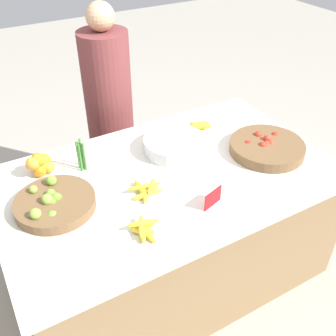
% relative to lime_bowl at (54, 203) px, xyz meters
% --- Properties ---
extents(ground_plane, '(12.00, 12.00, 0.00)m').
position_rel_lime_bowl_xyz_m(ground_plane, '(0.63, -0.05, -0.81)').
color(ground_plane, '#ADA599').
extents(market_table, '(1.88, 1.15, 0.78)m').
position_rel_lime_bowl_xyz_m(market_table, '(0.63, -0.05, -0.42)').
color(market_table, olive).
rests_on(market_table, ground_plane).
extents(lime_bowl, '(0.40, 0.40, 0.10)m').
position_rel_lime_bowl_xyz_m(lime_bowl, '(0.00, 0.00, 0.00)').
color(lime_bowl, brown).
rests_on(lime_bowl, market_table).
extents(tomato_basket, '(0.45, 0.45, 0.09)m').
position_rel_lime_bowl_xyz_m(tomato_basket, '(1.26, -0.14, 0.00)').
color(tomato_basket, brown).
rests_on(tomato_basket, market_table).
extents(orange_pile, '(0.15, 0.16, 0.13)m').
position_rel_lime_bowl_xyz_m(orange_pile, '(0.02, 0.33, 0.02)').
color(orange_pile, orange).
rests_on(orange_pile, market_table).
extents(metal_bowl, '(0.37, 0.37, 0.08)m').
position_rel_lime_bowl_xyz_m(metal_bowl, '(0.78, 0.15, 0.01)').
color(metal_bowl, silver).
rests_on(metal_bowl, market_table).
extents(price_sign, '(0.12, 0.04, 0.10)m').
position_rel_lime_bowl_xyz_m(price_sign, '(0.70, -0.38, 0.02)').
color(price_sign, red).
rests_on(price_sign, market_table).
extents(veg_bundle, '(0.04, 0.06, 0.18)m').
position_rel_lime_bowl_xyz_m(veg_bundle, '(0.24, 0.25, 0.06)').
color(veg_bundle, '#4C8E42').
rests_on(veg_bundle, market_table).
extents(banana_bunch_front_left, '(0.20, 0.20, 0.05)m').
position_rel_lime_bowl_xyz_m(banana_bunch_front_left, '(0.45, -0.13, -0.01)').
color(banana_bunch_front_left, yellow).
rests_on(banana_bunch_front_left, market_table).
extents(banana_bunch_back_center, '(0.16, 0.18, 0.05)m').
position_rel_lime_bowl_xyz_m(banana_bunch_back_center, '(0.31, -0.37, -0.01)').
color(banana_bunch_back_center, yellow).
rests_on(banana_bunch_back_center, market_table).
extents(banana_bunch_middle_left, '(0.16, 0.15, 0.06)m').
position_rel_lime_bowl_xyz_m(banana_bunch_middle_left, '(1.06, 0.29, -0.01)').
color(banana_bunch_middle_left, yellow).
rests_on(banana_bunch_middle_left, market_table).
extents(vendor_person, '(0.34, 0.34, 1.50)m').
position_rel_lime_bowl_xyz_m(vendor_person, '(0.67, 0.90, -0.12)').
color(vendor_person, brown).
rests_on(vendor_person, ground_plane).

